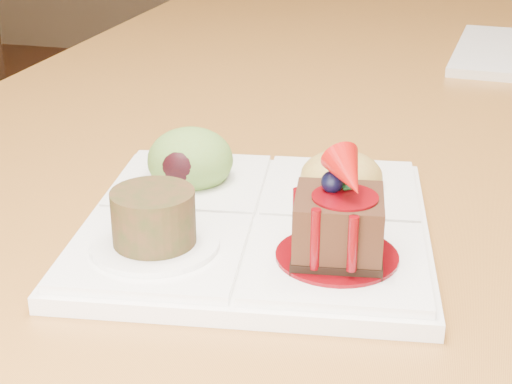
# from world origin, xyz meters

# --- Properties ---
(dining_table) EXTENTS (1.00, 1.80, 0.75)m
(dining_table) POSITION_xyz_m (0.00, 0.00, 0.68)
(dining_table) COLOR #9E6D29
(dining_table) RESTS_ON ground
(sampler_plate) EXTENTS (0.28, 0.28, 0.10)m
(sampler_plate) POSITION_xyz_m (-0.09, -0.41, 0.77)
(sampler_plate) COLOR white
(sampler_plate) RESTS_ON dining_table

